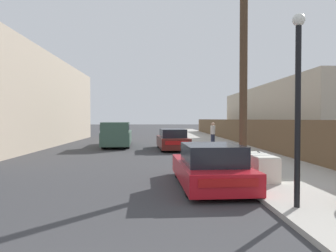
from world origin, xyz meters
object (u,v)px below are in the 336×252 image
at_px(parked_sports_car_red, 210,167).
at_px(car_parked_mid, 172,140).
at_px(discarded_fridge, 259,166).
at_px(pickup_truck, 117,134).
at_px(pedestrian, 213,133).
at_px(street_lamp, 298,94).
at_px(utility_pole, 244,50).

distance_m(parked_sports_car_red, car_parked_mid, 10.74).
bearing_deg(discarded_fridge, pickup_truck, 116.07).
relative_size(car_parked_mid, pedestrian, 2.81).
distance_m(car_parked_mid, street_lamp, 13.58).
bearing_deg(street_lamp, parked_sports_car_red, 118.63).
xyz_separation_m(parked_sports_car_red, pickup_truck, (-4.43, 12.66, 0.32)).
distance_m(parked_sports_car_red, utility_pole, 4.83).
relative_size(car_parked_mid, street_lamp, 1.13).
height_order(discarded_fridge, car_parked_mid, car_parked_mid).
height_order(discarded_fridge, street_lamp, street_lamp).
bearing_deg(pickup_truck, parked_sports_car_red, 105.73).
xyz_separation_m(discarded_fridge, utility_pole, (-0.03, 1.69, 4.04)).
xyz_separation_m(discarded_fridge, pedestrian, (0.76, 11.97, 0.46)).
height_order(parked_sports_car_red, car_parked_mid, car_parked_mid).
relative_size(discarded_fridge, pedestrian, 1.10).
distance_m(street_lamp, pedestrian, 15.19).
bearing_deg(parked_sports_car_red, pickup_truck, 106.86).
distance_m(car_parked_mid, pickup_truck, 4.32).
relative_size(car_parked_mid, utility_pole, 0.54).
xyz_separation_m(parked_sports_car_red, utility_pole, (1.63, 2.22, 3.97)).
bearing_deg(parked_sports_car_red, discarded_fridge, 15.20).
distance_m(pickup_truck, street_lamp, 16.40).
distance_m(utility_pole, pedestrian, 10.91).
relative_size(parked_sports_car_red, pickup_truck, 0.72).
bearing_deg(utility_pole, street_lamp, -92.73).
height_order(parked_sports_car_red, pedestrian, pedestrian).
bearing_deg(utility_pole, car_parked_mid, 104.57).
bearing_deg(pickup_truck, utility_pole, 116.60).
height_order(utility_pole, street_lamp, utility_pole).
height_order(pickup_truck, utility_pole, utility_pole).
bearing_deg(car_parked_mid, utility_pole, -79.48).
bearing_deg(pedestrian, car_parked_mid, -149.40).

